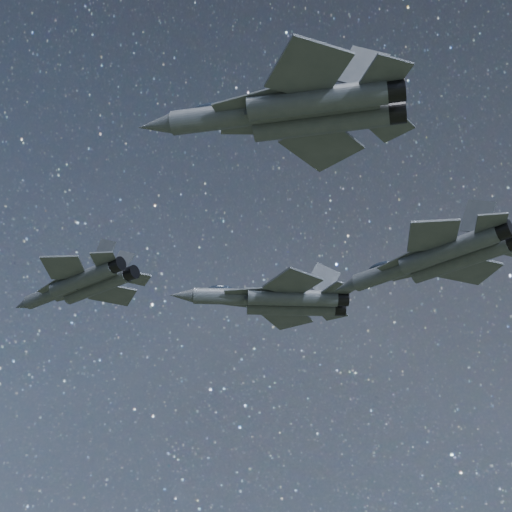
% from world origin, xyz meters
% --- Properties ---
extents(jet_lead, '(17.31, 11.69, 4.36)m').
position_xyz_m(jet_lead, '(-21.90, 1.85, 160.77)').
color(jet_lead, '#32373F').
extents(jet_left, '(19.85, 13.17, 5.06)m').
position_xyz_m(jet_left, '(-4.73, 13.35, 161.84)').
color(jet_left, '#32373F').
extents(jet_right, '(18.61, 12.94, 4.68)m').
position_xyz_m(jet_right, '(7.10, -20.70, 156.47)').
color(jet_right, '#32373F').
extents(jet_slot, '(19.36, 12.95, 4.90)m').
position_xyz_m(jet_slot, '(13.17, 5.44, 159.21)').
color(jet_slot, '#32373F').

